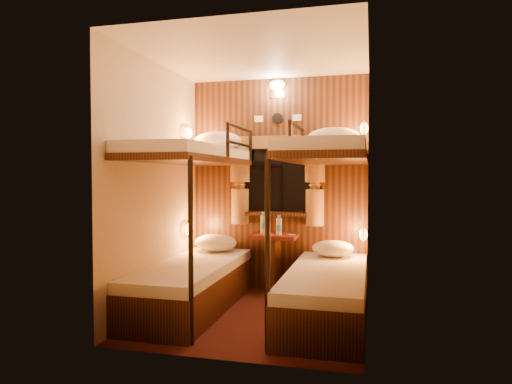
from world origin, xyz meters
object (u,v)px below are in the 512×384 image
(bunk_left, at_px, (193,252))
(bottle_left, at_px, (263,225))
(table, at_px, (274,256))
(bottle_right, at_px, (279,227))
(bunk_right, at_px, (327,258))

(bunk_left, bearing_deg, bottle_left, 56.75)
(bunk_left, bearing_deg, table, 50.33)
(bottle_left, relative_size, bottle_right, 1.12)
(table, bearing_deg, bottle_left, 174.21)
(bunk_left, xyz_separation_m, bunk_right, (1.30, 0.00, 0.00))
(bunk_left, bearing_deg, bottle_right, 45.62)
(bottle_left, xyz_separation_m, bottle_right, (0.19, -0.07, -0.01))
(table, bearing_deg, bunk_left, -129.67)
(bottle_left, distance_m, bottle_right, 0.20)
(table, distance_m, bottle_left, 0.36)
(table, xyz_separation_m, bottle_right, (0.06, -0.06, 0.33))
(bottle_left, bearing_deg, bunk_right, -45.69)
(bunk_right, relative_size, bottle_right, 8.60)
(bunk_left, height_order, table, bunk_left)
(table, distance_m, bottle_right, 0.34)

